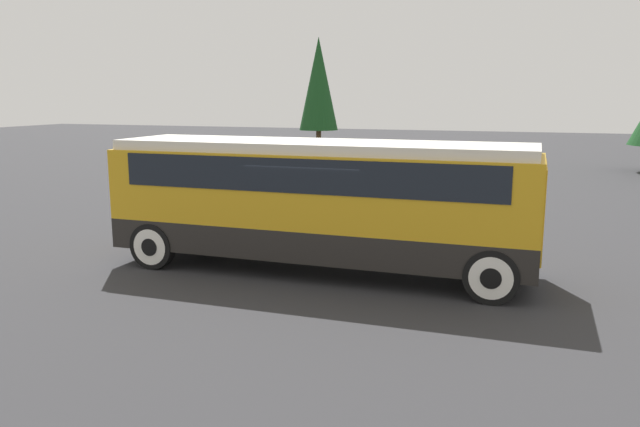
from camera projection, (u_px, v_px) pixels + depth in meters
ground_plane at (320, 270)px, 14.25m from camera, size 120.00×120.00×0.00m
tour_bus at (324, 194)px, 13.89m from camera, size 9.43×2.53×2.94m
parked_car_near at (278, 201)px, 19.63m from camera, size 4.22×1.80×1.32m
parked_car_mid at (361, 187)px, 22.62m from camera, size 4.66×1.80×1.34m
tree_center at (319, 84)px, 33.57m from camera, size 2.09×2.09×7.03m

